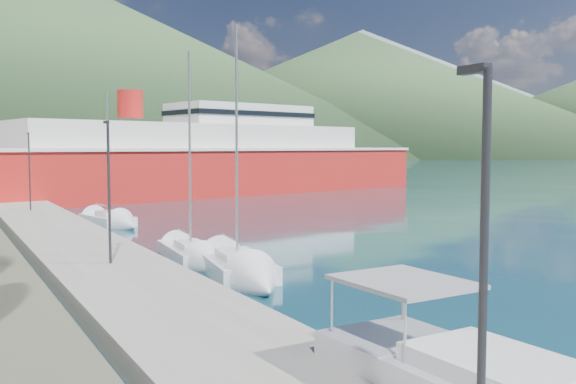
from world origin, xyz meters
TOP-DOWN VIEW (x-y plane):
  - ground at (0.00, 120.00)m, footprint 1400.00×1400.00m
  - quay at (-9.00, 26.00)m, footprint 5.00×88.00m
  - hills_far at (138.59, 618.73)m, footprint 1480.00×900.00m
  - hills_near at (98.04, 372.50)m, footprint 1010.00×520.00m
  - lamp_posts at (-9.00, 15.02)m, footprint 0.15×47.82m
  - sailboat_near at (-4.00, 10.33)m, footprint 3.91×8.70m
  - sailboat_mid at (-4.25, 15.31)m, footprint 2.77×8.02m
  - sailboat_far at (-4.08, 32.05)m, footprint 3.56×7.53m
  - ferry at (12.57, 59.07)m, footprint 65.02×26.56m

SIDE VIEW (x-z plane):
  - ground at x=0.00m, z-range 0.00..0.00m
  - sailboat_mid at x=-4.25m, z-range -5.38..5.94m
  - sailboat_far at x=-4.08m, z-range -5.02..5.62m
  - sailboat_near at x=-4.00m, z-range -5.71..6.36m
  - quay at x=-9.00m, z-range 0.00..0.80m
  - ferry at x=12.57m, z-range -2.47..10.16m
  - lamp_posts at x=-9.00m, z-range 1.05..7.11m
  - hills_near at x=98.04m, z-range -8.32..106.68m
  - hills_far at x=138.59m, z-range -12.61..167.39m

